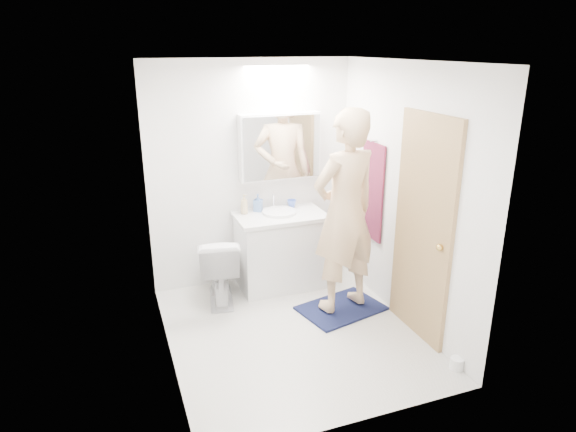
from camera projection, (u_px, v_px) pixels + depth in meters
name	position (u px, v px, depth m)	size (l,w,h in m)	color
floor	(292.00, 332.00, 4.65)	(2.50, 2.50, 0.00)	silver
ceiling	(293.00, 61.00, 3.87)	(2.50, 2.50, 0.00)	white
wall_back	(251.00, 175.00, 5.37)	(2.50, 2.50, 0.00)	white
wall_front	(363.00, 267.00, 3.15)	(2.50, 2.50, 0.00)	white
wall_left	(160.00, 224.00, 3.90)	(2.50, 2.50, 0.00)	white
wall_right	(404.00, 196.00, 4.62)	(2.50, 2.50, 0.00)	white
vanity_cabinet	(280.00, 252.00, 5.46)	(0.90, 0.55, 0.78)	silver
countertop	(280.00, 216.00, 5.32)	(0.95, 0.58, 0.04)	silver
sink_basin	(279.00, 212.00, 5.34)	(0.36, 0.36, 0.03)	white
faucet	(274.00, 201.00, 5.49)	(0.02, 0.02, 0.16)	white
medicine_cabinet	(280.00, 146.00, 5.31)	(0.88, 0.14, 0.70)	white
mirror_panel	(282.00, 148.00, 5.24)	(0.84, 0.01, 0.66)	silver
toilet	(219.00, 268.00, 5.13)	(0.40, 0.70, 0.72)	white
bath_rug	(341.00, 308.00, 5.05)	(0.80, 0.55, 0.02)	#121439
person	(345.00, 213.00, 4.72)	(0.71, 0.47, 1.96)	#D9B082
door	(423.00, 229.00, 4.37)	(0.04, 0.80, 2.00)	tan
door_knob	(440.00, 247.00, 4.11)	(0.06, 0.06, 0.06)	gold
towel	(372.00, 191.00, 5.14)	(0.02, 0.42, 1.00)	#19123B
towel_hook	(374.00, 141.00, 4.96)	(0.02, 0.02, 0.07)	silver
soap_bottle_a	(244.00, 204.00, 5.30)	(0.08, 0.08, 0.21)	tan
soap_bottle_b	(258.00, 203.00, 5.38)	(0.09, 0.09, 0.19)	#557AB7
toothbrush_cup	(292.00, 204.00, 5.51)	(0.10, 0.10, 0.09)	#4362CB
toilet_paper_roll	(457.00, 364.00, 4.11)	(0.11, 0.11, 0.10)	white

